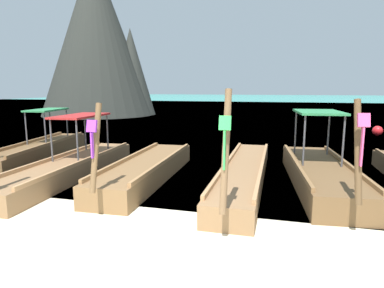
% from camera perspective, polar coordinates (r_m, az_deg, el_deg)
% --- Properties ---
extents(ground, '(120.00, 120.00, 0.00)m').
position_cam_1_polar(ground, '(5.44, -13.19, -19.65)').
color(ground, beige).
extents(sea_water, '(120.00, 120.00, 0.00)m').
position_cam_1_polar(sea_water, '(66.72, 13.23, 7.04)').
color(sea_water, '#2DB29E').
rests_on(sea_water, ground).
extents(longtail_boat_red_ribbon, '(1.97, 6.00, 2.60)m').
position_cam_1_polar(longtail_boat_red_ribbon, '(13.33, -24.46, -1.07)').
color(longtail_boat_red_ribbon, brown).
rests_on(longtail_boat_red_ribbon, ground).
extents(longtail_boat_turquoise_ribbon, '(1.53, 7.10, 2.73)m').
position_cam_1_polar(longtail_boat_turquoise_ribbon, '(10.60, -20.15, -3.65)').
color(longtail_boat_turquoise_ribbon, olive).
rests_on(longtail_boat_turquoise_ribbon, ground).
extents(longtail_boat_violet_ribbon, '(1.44, 5.93, 2.33)m').
position_cam_1_polar(longtail_boat_violet_ribbon, '(9.81, -7.72, -4.35)').
color(longtail_boat_violet_ribbon, brown).
rests_on(longtail_boat_violet_ribbon, ground).
extents(longtail_boat_green_ribbon, '(1.14, 7.35, 2.62)m').
position_cam_1_polar(longtail_boat_green_ribbon, '(9.52, 8.83, -4.95)').
color(longtail_boat_green_ribbon, olive).
rests_on(longtail_boat_green_ribbon, ground).
extents(longtail_boat_pink_ribbon, '(1.95, 6.07, 2.44)m').
position_cam_1_polar(longtail_boat_pink_ribbon, '(9.74, 20.92, -4.63)').
color(longtail_boat_pink_ribbon, brown).
rests_on(longtail_boat_pink_ribbon, ground).
extents(karst_rock, '(10.62, 10.62, 15.04)m').
position_cam_1_polar(karst_rock, '(34.53, -15.46, 16.87)').
color(karst_rock, '#2D302B').
rests_on(karst_rock, ground).
extents(mooring_buoy_near, '(0.55, 0.55, 0.55)m').
position_cam_1_polar(mooring_buoy_near, '(21.16, 28.93, 1.97)').
color(mooring_buoy_near, red).
rests_on(mooring_buoy_near, sea_water).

